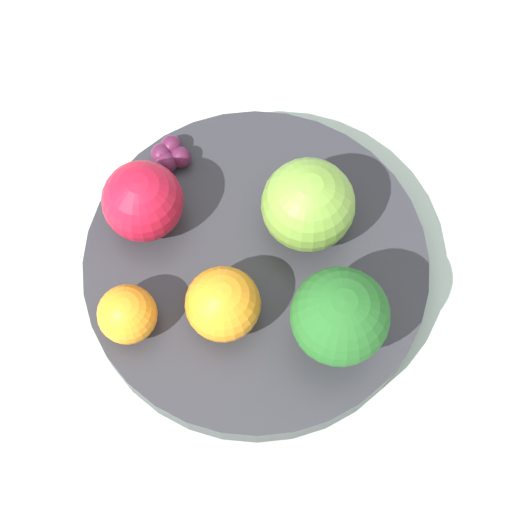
# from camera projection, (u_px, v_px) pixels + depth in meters

# --- Properties ---
(ground_plane) EXTENTS (6.00, 6.00, 0.00)m
(ground_plane) POSITION_uv_depth(u_px,v_px,m) (256.00, 284.00, 0.63)
(ground_plane) COLOR gray
(table_surface) EXTENTS (1.20, 1.20, 0.02)m
(table_surface) POSITION_uv_depth(u_px,v_px,m) (256.00, 279.00, 0.62)
(table_surface) COLOR #B2C6B2
(table_surface) RESTS_ON ground_plane
(bowl) EXTENTS (0.24, 0.24, 0.03)m
(bowl) POSITION_uv_depth(u_px,v_px,m) (256.00, 268.00, 0.60)
(bowl) COLOR #2D2D33
(bowl) RESTS_ON table_surface
(broccoli) EXTENTS (0.06, 0.06, 0.08)m
(broccoli) POSITION_uv_depth(u_px,v_px,m) (340.00, 317.00, 0.53)
(broccoli) COLOR #8CB76B
(broccoli) RESTS_ON bowl
(apple_red) EXTENTS (0.06, 0.06, 0.06)m
(apple_red) POSITION_uv_depth(u_px,v_px,m) (308.00, 205.00, 0.57)
(apple_red) COLOR olive
(apple_red) RESTS_ON bowl
(apple_green) EXTENTS (0.06, 0.06, 0.06)m
(apple_green) POSITION_uv_depth(u_px,v_px,m) (143.00, 201.00, 0.57)
(apple_green) COLOR #B7142D
(apple_green) RESTS_ON bowl
(orange_front) EXTENTS (0.04, 0.04, 0.04)m
(orange_front) POSITION_uv_depth(u_px,v_px,m) (127.00, 314.00, 0.55)
(orange_front) COLOR orange
(orange_front) RESTS_ON bowl
(orange_back) EXTENTS (0.05, 0.05, 0.05)m
(orange_back) POSITION_uv_depth(u_px,v_px,m) (223.00, 304.00, 0.55)
(orange_back) COLOR orange
(orange_back) RESTS_ON bowl
(grape_cluster) EXTENTS (0.03, 0.03, 0.02)m
(grape_cluster) POSITION_uv_depth(u_px,v_px,m) (170.00, 155.00, 0.61)
(grape_cluster) COLOR #511938
(grape_cluster) RESTS_ON bowl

